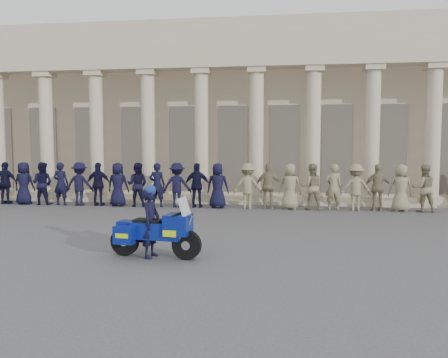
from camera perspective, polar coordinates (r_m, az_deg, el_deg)
ground at (r=12.93m, az=-3.59°, el=-7.86°), size 90.00×90.00×0.00m
building at (r=27.31m, az=2.31°, el=8.22°), size 40.00×12.50×9.00m
officer_rank at (r=19.39m, az=-6.74°, el=-0.79°), size 22.19×0.74×1.96m
motorcycle at (r=10.88m, az=-8.90°, el=-6.76°), size 2.35×1.03×1.51m
rider at (r=10.89m, az=-9.55°, el=-5.48°), size 0.48×0.67×1.80m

